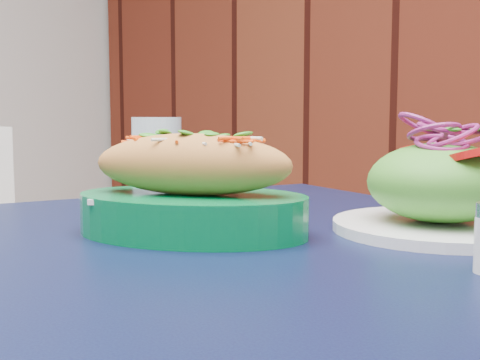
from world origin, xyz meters
The scene contains 4 objects.
cafe_table centered at (-0.24, 1.24, 0.66)m, with size 1.05×1.05×0.75m.
banh_mi_basket centered at (-0.27, 1.24, 0.80)m, with size 0.31×0.26×0.12m.
salad_plate centered at (-0.06, 1.43, 0.80)m, with size 0.24×0.24×0.13m.
water_glass centered at (-0.53, 1.45, 0.82)m, with size 0.08×0.08×0.13m, color silver.
Camera 1 is at (0.19, 0.75, 0.88)m, focal length 45.00 mm.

